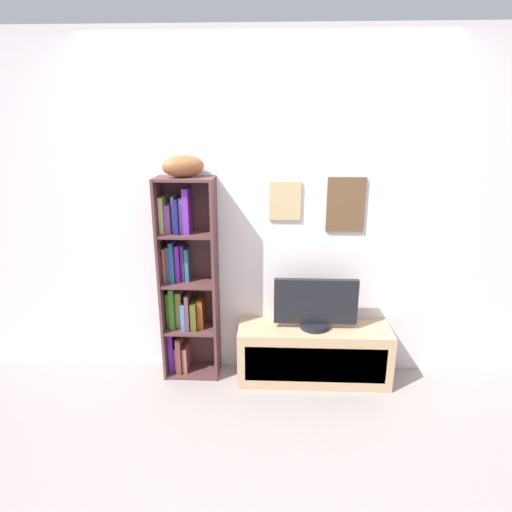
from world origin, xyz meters
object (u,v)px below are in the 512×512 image
tv_stand (313,353)px  television (316,305)px  football (183,166)px  bookshelf (185,283)px

tv_stand → television: television is taller
football → tv_stand: 1.70m
football → bookshelf: bearing=145.1°
bookshelf → football: size_ratio=5.23×
bookshelf → television: size_ratio=2.51×
football → tv_stand: size_ratio=0.26×
bookshelf → television: 1.00m
bookshelf → football: football is taller
football → television: (0.95, -0.05, -1.00)m
football → television: football is taller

